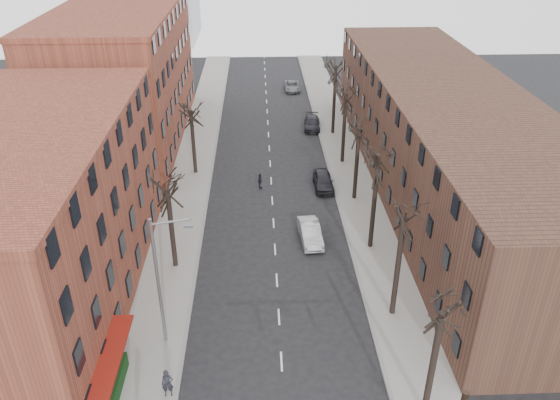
{
  "coord_description": "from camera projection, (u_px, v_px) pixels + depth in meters",
  "views": [
    {
      "loc": [
        -1.05,
        -15.99,
        24.51
      ],
      "look_at": [
        0.43,
        20.87,
        4.0
      ],
      "focal_mm": 35.0,
      "sensor_mm": 36.0,
      "label": 1
    }
  ],
  "objects": [
    {
      "name": "parked_car_near",
      "position": [
        323.0,
        181.0,
        52.25
      ],
      "size": [
        1.81,
        4.42,
        1.5
      ],
      "primitive_type": "imported",
      "rotation": [
        0.0,
        0.0,
        0.01
      ],
      "color": "black",
      "rests_on": "ground"
    },
    {
      "name": "tree_right_e",
      "position": [
        342.0,
        162.0,
        57.61
      ],
      "size": [
        5.2,
        5.2,
        10.8
      ],
      "primitive_type": null,
      "color": "black",
      "rests_on": "ground"
    },
    {
      "name": "tree_left_a",
      "position": [
        176.0,
        266.0,
        41.36
      ],
      "size": [
        5.2,
        5.2,
        9.5
      ],
      "primitive_type": null,
      "color": "black",
      "rests_on": "ground"
    },
    {
      "name": "tree_right_d",
      "position": [
        354.0,
        199.0,
        50.63
      ],
      "size": [
        5.2,
        5.2,
        10.0
      ],
      "primitive_type": null,
      "color": "black",
      "rests_on": "ground"
    },
    {
      "name": "awning_left",
      "position": [
        117.0,
        393.0,
        30.82
      ],
      "size": [
        1.2,
        7.0,
        0.15
      ],
      "primitive_type": "cube",
      "color": "maroon",
      "rests_on": "ground"
    },
    {
      "name": "sidewalk_right",
      "position": [
        347.0,
        166.0,
        56.72
      ],
      "size": [
        4.0,
        90.0,
        0.15
      ],
      "primitive_type": "cube",
      "color": "gray",
      "rests_on": "ground"
    },
    {
      "name": "silver_sedan",
      "position": [
        310.0,
        233.0,
        44.17
      ],
      "size": [
        1.9,
        4.57,
        1.47
      ],
      "primitive_type": "imported",
      "rotation": [
        0.0,
        0.0,
        0.08
      ],
      "color": "#A4A6AB",
      "rests_on": "ground"
    },
    {
      "name": "tree_right_b",
      "position": [
        392.0,
        314.0,
        36.65
      ],
      "size": [
        5.2,
        5.2,
        10.8
      ],
      "primitive_type": null,
      "color": "black",
      "rests_on": "ground"
    },
    {
      "name": "building_left_far",
      "position": [
        124.0,
        78.0,
        60.37
      ],
      "size": [
        12.0,
        28.0,
        14.0
      ],
      "primitive_type": "cube",
      "color": "brown",
      "rests_on": "ground"
    },
    {
      "name": "building_left_near",
      "position": [
        32.0,
        222.0,
        35.53
      ],
      "size": [
        12.0,
        26.0,
        12.0
      ],
      "primitive_type": "cube",
      "color": "brown",
      "rests_on": "ground"
    },
    {
      "name": "parked_car_far",
      "position": [
        292.0,
        86.0,
        78.8
      ],
      "size": [
        2.12,
        4.56,
        1.26
      ],
      "primitive_type": "imported",
      "rotation": [
        0.0,
        0.0,
        -0.0
      ],
      "color": "slate",
      "rests_on": "ground"
    },
    {
      "name": "tree_left_b",
      "position": [
        196.0,
        173.0,
        55.33
      ],
      "size": [
        5.2,
        5.2,
        9.5
      ],
      "primitive_type": null,
      "color": "black",
      "rests_on": "ground"
    },
    {
      "name": "pedestrian_crossing",
      "position": [
        260.0,
        181.0,
        52.06
      ],
      "size": [
        0.57,
        0.98,
        1.57
      ],
      "primitive_type": "imported",
      "rotation": [
        0.0,
        0.0,
        1.36
      ],
      "color": "black",
      "rests_on": "ground"
    },
    {
      "name": "building_right",
      "position": [
        445.0,
        139.0,
        50.24
      ],
      "size": [
        12.0,
        50.0,
        10.0
      ],
      "primitive_type": "cube",
      "color": "#492E22",
      "rests_on": "ground"
    },
    {
      "name": "tree_right_f",
      "position": [
        333.0,
        134.0,
        64.6
      ],
      "size": [
        5.2,
        5.2,
        11.6
      ],
      "primitive_type": null,
      "color": "black",
      "rests_on": "ground"
    },
    {
      "name": "sidewalk_left",
      "position": [
        193.0,
        168.0,
        56.16
      ],
      "size": [
        4.0,
        90.0,
        0.15
      ],
      "primitive_type": "cube",
      "color": "gray",
      "rests_on": "ground"
    },
    {
      "name": "pedestrian_a",
      "position": [
        168.0,
        384.0,
        30.07
      ],
      "size": [
        0.68,
        0.48,
        1.78
      ],
      "primitive_type": "imported",
      "rotation": [
        0.0,
        0.0,
        0.09
      ],
      "color": "black",
      "rests_on": "sidewalk_left"
    },
    {
      "name": "streetlight",
      "position": [
        160.0,
        277.0,
        31.96
      ],
      "size": [
        2.45,
        0.22,
        9.03
      ],
      "color": "slate",
      "rests_on": "ground"
    },
    {
      "name": "parked_car_mid",
      "position": [
        312.0,
        123.0,
        65.76
      ],
      "size": [
        2.24,
        4.74,
        1.34
      ],
      "primitive_type": "imported",
      "rotation": [
        0.0,
        0.0,
        -0.08
      ],
      "color": "black",
      "rests_on": "ground"
    },
    {
      "name": "tree_right_c",
      "position": [
        370.0,
        247.0,
        43.64
      ],
      "size": [
        5.2,
        5.2,
        11.6
      ],
      "primitive_type": null,
      "color": "black",
      "rests_on": "ground"
    },
    {
      "name": "hedge",
      "position": [
        109.0,
        399.0,
        29.62
      ],
      "size": [
        0.8,
        6.0,
        1.0
      ],
      "primitive_type": "cube",
      "color": "#133914",
      "rests_on": "sidewalk_left"
    }
  ]
}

